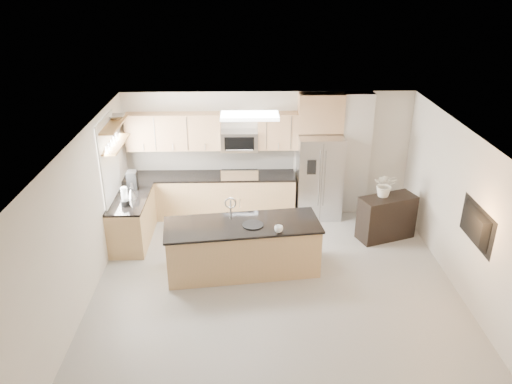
{
  "coord_description": "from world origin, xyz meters",
  "views": [
    {
      "loc": [
        -0.49,
        -6.74,
        4.9
      ],
      "look_at": [
        -0.3,
        1.3,
        1.26
      ],
      "focal_mm": 35.0,
      "sensor_mm": 36.0,
      "label": 1
    }
  ],
  "objects_px": {
    "refrigerator": "(319,176)",
    "flower_vase": "(386,179)",
    "microwave": "(239,141)",
    "cup": "(279,229)",
    "island": "(243,247)",
    "blender": "(125,198)",
    "bowl": "(116,116)",
    "credenza": "(386,217)",
    "kettle": "(131,194)",
    "range": "(240,194)",
    "platter": "(253,225)",
    "television": "(471,225)",
    "coffee_maker": "(132,180)"
  },
  "relations": [
    {
      "from": "cup",
      "to": "platter",
      "type": "distance_m",
      "value": 0.49
    },
    {
      "from": "coffee_maker",
      "to": "television",
      "type": "distance_m",
      "value": 6.13
    },
    {
      "from": "refrigerator",
      "to": "cup",
      "type": "distance_m",
      "value": 2.63
    },
    {
      "from": "kettle",
      "to": "credenza",
      "type": "bearing_deg",
      "value": 0.69
    },
    {
      "from": "platter",
      "to": "blender",
      "type": "xyz_separation_m",
      "value": [
        -2.31,
        0.81,
        0.15
      ]
    },
    {
      "from": "cup",
      "to": "platter",
      "type": "relative_size",
      "value": 0.4
    },
    {
      "from": "blender",
      "to": "kettle",
      "type": "relative_size",
      "value": 1.56
    },
    {
      "from": "cup",
      "to": "bowl",
      "type": "distance_m",
      "value": 3.7
    },
    {
      "from": "microwave",
      "to": "cup",
      "type": "height_order",
      "value": "microwave"
    },
    {
      "from": "credenza",
      "to": "blender",
      "type": "bearing_deg",
      "value": 164.11
    },
    {
      "from": "island",
      "to": "blender",
      "type": "height_order",
      "value": "island"
    },
    {
      "from": "blender",
      "to": "platter",
      "type": "bearing_deg",
      "value": -19.24
    },
    {
      "from": "platter",
      "to": "blender",
      "type": "relative_size",
      "value": 0.98
    },
    {
      "from": "bowl",
      "to": "television",
      "type": "bearing_deg",
      "value": -23.02
    },
    {
      "from": "microwave",
      "to": "blender",
      "type": "distance_m",
      "value": 2.65
    },
    {
      "from": "range",
      "to": "television",
      "type": "relative_size",
      "value": 1.06
    },
    {
      "from": "range",
      "to": "microwave",
      "type": "xyz_separation_m",
      "value": [
        0.0,
        0.12,
        1.16
      ]
    },
    {
      "from": "island",
      "to": "range",
      "type": "bearing_deg",
      "value": 84.45
    },
    {
      "from": "cup",
      "to": "kettle",
      "type": "distance_m",
      "value": 3.0
    },
    {
      "from": "blender",
      "to": "kettle",
      "type": "xyz_separation_m",
      "value": [
        0.05,
        0.3,
        -0.05
      ]
    },
    {
      "from": "microwave",
      "to": "bowl",
      "type": "xyz_separation_m",
      "value": [
        -2.25,
        -0.8,
        0.76
      ]
    },
    {
      "from": "range",
      "to": "television",
      "type": "height_order",
      "value": "television"
    },
    {
      "from": "coffee_maker",
      "to": "television",
      "type": "height_order",
      "value": "television"
    },
    {
      "from": "blender",
      "to": "television",
      "type": "bearing_deg",
      "value": -16.88
    },
    {
      "from": "credenza",
      "to": "flower_vase",
      "type": "xyz_separation_m",
      "value": [
        -0.08,
        0.05,
        0.79
      ]
    },
    {
      "from": "bowl",
      "to": "television",
      "type": "relative_size",
      "value": 0.37
    },
    {
      "from": "island",
      "to": "blender",
      "type": "xyz_separation_m",
      "value": [
        -2.13,
        0.75,
        0.62
      ]
    },
    {
      "from": "cup",
      "to": "kettle",
      "type": "height_order",
      "value": "kettle"
    },
    {
      "from": "blender",
      "to": "coffee_maker",
      "type": "height_order",
      "value": "blender"
    },
    {
      "from": "credenza",
      "to": "kettle",
      "type": "height_order",
      "value": "kettle"
    },
    {
      "from": "credenza",
      "to": "cup",
      "type": "xyz_separation_m",
      "value": [
        -2.21,
        -1.41,
        0.53
      ]
    },
    {
      "from": "refrigerator",
      "to": "flower_vase",
      "type": "height_order",
      "value": "refrigerator"
    },
    {
      "from": "kettle",
      "to": "television",
      "type": "bearing_deg",
      "value": -19.77
    },
    {
      "from": "kettle",
      "to": "flower_vase",
      "type": "distance_m",
      "value": 4.81
    },
    {
      "from": "island",
      "to": "coffee_maker",
      "type": "distance_m",
      "value": 2.71
    },
    {
      "from": "microwave",
      "to": "cup",
      "type": "bearing_deg",
      "value": -75.92
    },
    {
      "from": "range",
      "to": "island",
      "type": "height_order",
      "value": "island"
    },
    {
      "from": "refrigerator",
      "to": "cup",
      "type": "bearing_deg",
      "value": -112.5
    },
    {
      "from": "platter",
      "to": "range",
      "type": "bearing_deg",
      "value": 95.98
    },
    {
      "from": "flower_vase",
      "to": "island",
      "type": "bearing_deg",
      "value": -157.0
    },
    {
      "from": "range",
      "to": "microwave",
      "type": "height_order",
      "value": "microwave"
    },
    {
      "from": "bowl",
      "to": "blender",
      "type": "bearing_deg",
      "value": -76.92
    },
    {
      "from": "range",
      "to": "platter",
      "type": "height_order",
      "value": "range"
    },
    {
      "from": "island",
      "to": "credenza",
      "type": "bearing_deg",
      "value": 14.51
    },
    {
      "from": "range",
      "to": "island",
      "type": "bearing_deg",
      "value": -88.57
    },
    {
      "from": "credenza",
      "to": "cup",
      "type": "bearing_deg",
      "value": -167.53
    },
    {
      "from": "television",
      "to": "cup",
      "type": "bearing_deg",
      "value": 77.31
    },
    {
      "from": "cup",
      "to": "range",
      "type": "bearing_deg",
      "value": 104.76
    },
    {
      "from": "island",
      "to": "kettle",
      "type": "bearing_deg",
      "value": 146.3
    },
    {
      "from": "refrigerator",
      "to": "television",
      "type": "height_order",
      "value": "refrigerator"
    }
  ]
}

